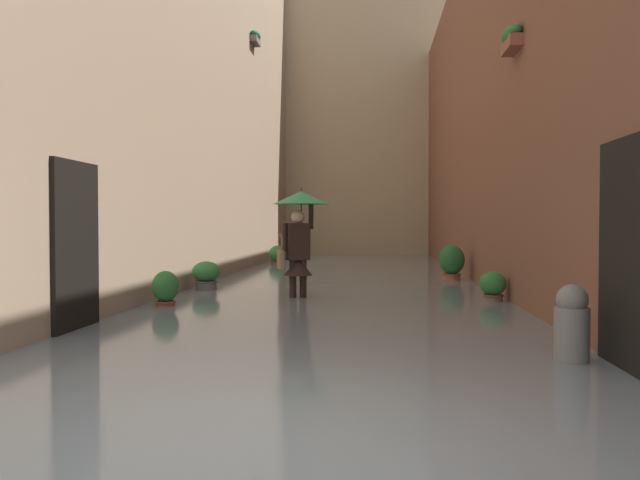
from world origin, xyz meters
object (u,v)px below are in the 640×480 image
object	(u,v)px
potted_plant_far_right	(165,292)
mooring_bollard	(572,334)
potted_plant_near_left	(493,290)
potted_plant_far_left	(452,264)
potted_plant_near_right	(206,278)
potted_plant_mid_right	(277,256)
person_wading	(299,225)

from	to	relation	value
potted_plant_far_right	mooring_bollard	bearing A→B (deg)	145.48
potted_plant_near_left	potted_plant_far_left	world-z (taller)	potted_plant_far_left
potted_plant_far_left	mooring_bollard	bearing A→B (deg)	90.39
potted_plant_near_left	mooring_bollard	bearing A→B (deg)	88.34
potted_plant_near_left	potted_plant_near_right	size ratio (longest dim) A/B	0.92
potted_plant_mid_right	potted_plant_far_left	bearing A→B (deg)	131.11
mooring_bollard	potted_plant_far_right	bearing A→B (deg)	-34.52
potted_plant_near_left	potted_plant_mid_right	world-z (taller)	potted_plant_mid_right
potted_plant_near_left	potted_plant_far_right	size ratio (longest dim) A/B	0.91
person_wading	potted_plant_mid_right	xyz separation A→B (m)	(1.78, -9.12, -1.01)
potted_plant_far_left	potted_plant_far_right	xyz separation A→B (m)	(4.91, 4.93, -0.14)
potted_plant_near_left	mooring_bollard	world-z (taller)	mooring_bollard
person_wading	potted_plant_far_right	world-z (taller)	person_wading
potted_plant_far_right	potted_plant_mid_right	bearing A→B (deg)	-90.67
potted_plant_near_left	mooring_bollard	xyz separation A→B (m)	(0.13, 4.51, 0.07)
person_wading	potted_plant_near_right	world-z (taller)	person_wading
person_wading	potted_plant_near_right	xyz separation A→B (m)	(1.93, -1.13, -1.01)
potted_plant_far_left	mooring_bollard	size ratio (longest dim) A/B	1.08
potted_plant_far_right	potted_plant_near_right	size ratio (longest dim) A/B	1.00
person_wading	potted_plant_far_left	bearing A→B (deg)	-129.64
potted_plant_near_left	potted_plant_far_left	size ratio (longest dim) A/B	0.69
potted_plant_mid_right	potted_plant_near_left	bearing A→B (deg)	118.09
potted_plant_far_right	potted_plant_near_right	xyz separation A→B (m)	(0.02, -2.43, 0.01)
potted_plant_far_right	mooring_bollard	xyz separation A→B (m)	(-4.97, 3.42, 0.04)
potted_plant_near_right	mooring_bollard	bearing A→B (deg)	130.47
potted_plant_near_right	mooring_bollard	xyz separation A→B (m)	(-4.99, 5.85, 0.03)
potted_plant_near_left	potted_plant_far_right	distance (m)	5.21
potted_plant_near_right	mooring_bollard	size ratio (longest dim) A/B	0.81
potted_plant_mid_right	potted_plant_far_right	world-z (taller)	potted_plant_mid_right
person_wading	potted_plant_far_right	xyz separation A→B (m)	(1.90, 1.30, -1.02)
person_wading	potted_plant_mid_right	bearing A→B (deg)	-78.95
person_wading	potted_plant_near_left	world-z (taller)	person_wading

